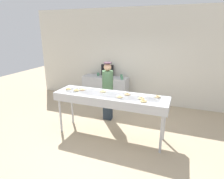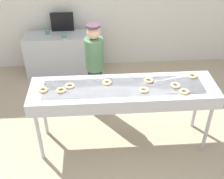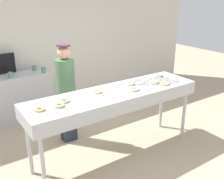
{
  "view_description": "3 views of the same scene",
  "coord_description": "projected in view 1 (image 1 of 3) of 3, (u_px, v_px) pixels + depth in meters",
  "views": [
    {
      "loc": [
        1.54,
        -3.91,
        2.52
      ],
      "look_at": [
        0.06,
        -0.04,
        1.21
      ],
      "focal_mm": 30.57,
      "sensor_mm": 36.0,
      "label": 1
    },
    {
      "loc": [
        -0.4,
        -3.32,
        3.42
      ],
      "look_at": [
        -0.17,
        -0.09,
        1.1
      ],
      "focal_mm": 45.91,
      "sensor_mm": 36.0,
      "label": 2
    },
    {
      "loc": [
        -2.04,
        -2.94,
        2.44
      ],
      "look_at": [
        -0.05,
        -0.0,
        1.12
      ],
      "focal_mm": 42.07,
      "sensor_mm": 36.0,
      "label": 3
    }
  ],
  "objects": [
    {
      "name": "plain_donut_8",
      "position": [
        141.0,
        98.0,
        4.16
      ],
      "size": [
        0.19,
        0.19,
        0.03
      ],
      "primitive_type": "torus",
      "rotation": [
        0.0,
        0.0,
        0.74
      ],
      "color": "#F1CC89",
      "rests_on": "fryer_conveyor"
    },
    {
      "name": "paper_cup_2",
      "position": [
        121.0,
        76.0,
        6.62
      ],
      "size": [
        0.09,
        0.09,
        0.1
      ],
      "primitive_type": "cylinder",
      "color": "#4C8C66",
      "rests_on": "prep_counter"
    },
    {
      "name": "plain_donut_4",
      "position": [
        83.0,
        90.0,
        4.75
      ],
      "size": [
        0.17,
        0.17,
        0.03
      ],
      "primitive_type": "torus",
      "rotation": [
        0.0,
        0.0,
        1.31
      ],
      "color": "#F7CB95",
      "rests_on": "fryer_conveyor"
    },
    {
      "name": "plain_donut_3",
      "position": [
        127.0,
        94.0,
        4.41
      ],
      "size": [
        0.19,
        0.19,
        0.03
      ],
      "primitive_type": "torus",
      "rotation": [
        0.0,
        0.0,
        2.58
      ],
      "color": "#F1C588",
      "rests_on": "fryer_conveyor"
    },
    {
      "name": "worker_baker",
      "position": [
        108.0,
        89.0,
        5.36
      ],
      "size": [
        0.31,
        0.31,
        1.68
      ],
      "rotation": [
        0.0,
        0.0,
        3.02
      ],
      "color": "#202C38",
      "rests_on": "ground"
    },
    {
      "name": "plain_donut_0",
      "position": [
        143.0,
        101.0,
        3.98
      ],
      "size": [
        0.19,
        0.19,
        0.03
      ],
      "primitive_type": "torus",
      "rotation": [
        0.0,
        0.0,
        2.48
      ],
      "color": "#F3D084",
      "rests_on": "fryer_conveyor"
    },
    {
      "name": "plain_donut_5",
      "position": [
        76.0,
        90.0,
        4.7
      ],
      "size": [
        0.17,
        0.17,
        0.03
      ],
      "primitive_type": "torus",
      "rotation": [
        0.0,
        0.0,
        1.32
      ],
      "color": "#E9D182",
      "rests_on": "fryer_conveyor"
    },
    {
      "name": "prep_counter",
      "position": [
        105.0,
        89.0,
        6.89
      ],
      "size": [
        1.62,
        0.5,
        0.93
      ],
      "primitive_type": "cube",
      "color": "#B7BABF",
      "rests_on": "ground"
    },
    {
      "name": "plain_donut_6",
      "position": [
        157.0,
        97.0,
        4.25
      ],
      "size": [
        0.19,
        0.19,
        0.03
      ],
      "primitive_type": "torus",
      "rotation": [
        0.0,
        0.0,
        2.25
      ],
      "color": "#E8C688",
      "rests_on": "fryer_conveyor"
    },
    {
      "name": "plain_donut_7",
      "position": [
        103.0,
        91.0,
        4.61
      ],
      "size": [
        0.15,
        0.15,
        0.03
      ],
      "primitive_type": "torus",
      "rotation": [
        0.0,
        0.0,
        3.03
      ],
      "color": "#F0D48E",
      "rests_on": "fryer_conveyor"
    },
    {
      "name": "plain_donut_1",
      "position": [
        120.0,
        97.0,
        4.24
      ],
      "size": [
        0.19,
        0.19,
        0.03
      ],
      "primitive_type": "torus",
      "rotation": [
        0.0,
        0.0,
        0.92
      ],
      "color": "beige",
      "rests_on": "fryer_conveyor"
    },
    {
      "name": "paper_cup_3",
      "position": [
        98.0,
        74.0,
        6.9
      ],
      "size": [
        0.09,
        0.09,
        0.1
      ],
      "primitive_type": "cylinder",
      "color": "#4C8C66",
      "rests_on": "prep_counter"
    },
    {
      "name": "ground_plane",
      "position": [
        110.0,
        135.0,
        4.76
      ],
      "size": [
        16.0,
        16.0,
        0.0
      ],
      "primitive_type": "plane",
      "color": "tan"
    },
    {
      "name": "plain_donut_2",
      "position": [
        68.0,
        89.0,
        4.81
      ],
      "size": [
        0.17,
        0.17,
        0.03
      ],
      "primitive_type": "torus",
      "rotation": [
        0.0,
        0.0,
        2.83
      ],
      "color": "#F0CD83",
      "rests_on": "fryer_conveyor"
    },
    {
      "name": "paper_cup_0",
      "position": [
        105.0,
        76.0,
        6.61
      ],
      "size": [
        0.09,
        0.09,
        0.1
      ],
      "primitive_type": "cylinder",
      "color": "#4C8C66",
      "rests_on": "prep_counter"
    },
    {
      "name": "fryer_conveyor",
      "position": [
        110.0,
        99.0,
        4.47
      ],
      "size": [
        2.69,
        0.7,
        1.07
      ],
      "color": "#B7BABF",
      "rests_on": "ground"
    },
    {
      "name": "paper_cup_1",
      "position": [
        122.0,
        78.0,
        6.35
      ],
      "size": [
        0.09,
        0.09,
        0.1
      ],
      "primitive_type": "cylinder",
      "color": "#4C8C66",
      "rests_on": "prep_counter"
    },
    {
      "name": "back_wall",
      "position": [
        138.0,
        57.0,
        6.59
      ],
      "size": [
        8.0,
        0.12,
        3.24
      ],
      "primitive_type": "cube",
      "color": "silver",
      "rests_on": "ground"
    },
    {
      "name": "menu_display",
      "position": [
        107.0,
        70.0,
        6.87
      ],
      "size": [
        0.47,
        0.04,
        0.4
      ],
      "primitive_type": "cube",
      "color": "black",
      "rests_on": "prep_counter"
    }
  ]
}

